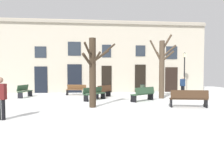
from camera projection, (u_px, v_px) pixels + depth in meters
ground_plane at (114, 104)px, 11.85m from camera, size 31.16×31.16×0.00m
building_facade at (106, 56)px, 19.48m from camera, size 19.47×0.60×6.82m
tree_left_of_center at (93, 70)px, 10.60m from camera, size 1.82×1.64×3.61m
tree_near_facade at (162, 67)px, 14.56m from camera, size 1.79×1.74×4.61m
streetlamp at (184, 68)px, 18.09m from camera, size 0.30×0.30×3.68m
litter_bin at (142, 89)px, 18.06m from camera, size 0.43×0.43×0.85m
bench_back_to_back_left at (24, 91)px, 15.29m from camera, size 0.71×1.62×0.94m
bench_by_litter_bin at (189, 98)px, 10.62m from camera, size 1.97×0.84×0.93m
bench_near_center_tree at (76, 90)px, 16.81m from camera, size 1.68×0.77×0.88m
bench_back_to_back_right at (103, 91)px, 15.11m from camera, size 1.44×1.86×0.92m
bench_facing_shops at (143, 94)px, 13.10m from camera, size 1.78×1.53×0.91m
bench_near_lamp at (94, 93)px, 13.61m from camera, size 1.55×1.69×0.86m
person_strolling at (183, 85)px, 16.99m from camera, size 0.35×0.44×1.56m
person_by_shop_door at (1, 97)px, 7.71m from camera, size 0.40×0.27×1.63m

